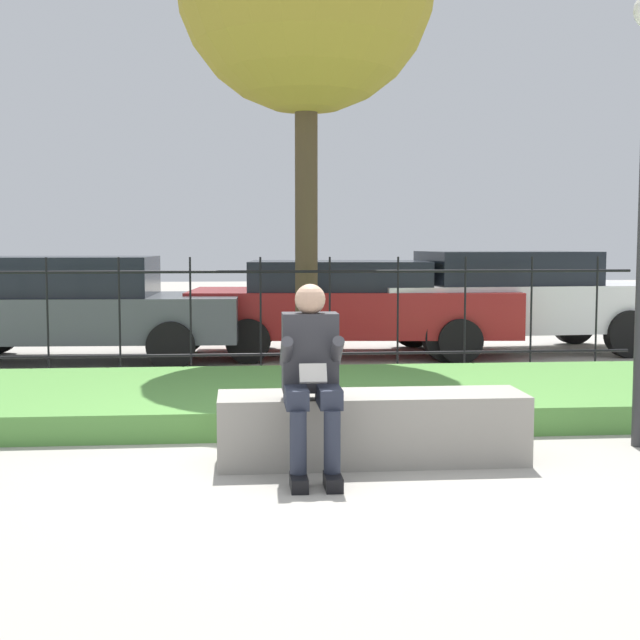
{
  "coord_description": "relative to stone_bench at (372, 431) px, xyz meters",
  "views": [
    {
      "loc": [
        -0.65,
        -6.26,
        1.58
      ],
      "look_at": [
        0.14,
        2.38,
        0.82
      ],
      "focal_mm": 50.0,
      "sensor_mm": 36.0,
      "label": 1
    }
  ],
  "objects": [
    {
      "name": "ground_plane",
      "position": [
        -0.3,
        0.0,
        -0.22
      ],
      "size": [
        60.0,
        60.0,
        0.0
      ],
      "primitive_type": "plane",
      "color": "#A8A399"
    },
    {
      "name": "stone_bench",
      "position": [
        0.0,
        0.0,
        0.0
      ],
      "size": [
        2.21,
        0.57,
        0.5
      ],
      "color": "gray",
      "rests_on": "ground_plane"
    },
    {
      "name": "person_seated_reader",
      "position": [
        -0.46,
        -0.32,
        0.5
      ],
      "size": [
        0.42,
        0.73,
        1.3
      ],
      "color": "black",
      "rests_on": "ground_plane"
    },
    {
      "name": "grass_berm",
      "position": [
        -0.3,
        2.06,
        -0.11
      ],
      "size": [
        10.03,
        2.72,
        0.23
      ],
      "color": "#569342",
      "rests_on": "ground_plane"
    },
    {
      "name": "iron_fence",
      "position": [
        -0.3,
        4.01,
        0.52
      ],
      "size": [
        8.03,
        0.03,
        1.41
      ],
      "color": "black",
      "rests_on": "ground_plane"
    },
    {
      "name": "car_parked_right",
      "position": [
        2.99,
        6.2,
        0.55
      ],
      "size": [
        4.3,
        2.14,
        1.45
      ],
      "rotation": [
        0.0,
        0.0,
        0.08
      ],
      "color": "silver",
      "rests_on": "ground_plane"
    },
    {
      "name": "car_parked_center",
      "position": [
        0.59,
        6.09,
        0.49
      ],
      "size": [
        4.61,
        2.18,
        1.32
      ],
      "rotation": [
        0.0,
        0.0,
        -0.09
      ],
      "color": "maroon",
      "rests_on": "ground_plane"
    },
    {
      "name": "car_parked_left",
      "position": [
        -3.14,
        5.78,
        0.51
      ],
      "size": [
        4.35,
        2.09,
        1.39
      ],
      "rotation": [
        0.0,
        0.0,
        -0.04
      ],
      "color": "#4C5156",
      "rests_on": "ground_plane"
    }
  ]
}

